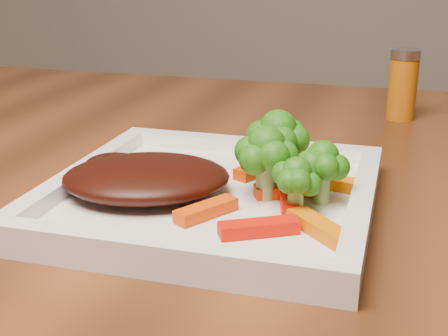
# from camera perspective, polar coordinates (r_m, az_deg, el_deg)

# --- Properties ---
(plate) EXTENTS (0.27, 0.27, 0.01)m
(plate) POSITION_cam_1_polar(r_m,az_deg,el_deg) (0.54, -1.02, -3.00)
(plate) COLOR white
(plate) RESTS_ON dining_table
(steak) EXTENTS (0.17, 0.15, 0.03)m
(steak) POSITION_cam_1_polar(r_m,az_deg,el_deg) (0.54, -7.12, -0.86)
(steak) COLOR #360D08
(steak) RESTS_ON plate
(broccoli_0) EXTENTS (0.08, 0.08, 0.07)m
(broccoli_0) POSITION_cam_1_polar(r_m,az_deg,el_deg) (0.56, 4.93, 2.09)
(broccoli_0) COLOR #3C7613
(broccoli_0) RESTS_ON plate
(broccoli_1) EXTENTS (0.07, 0.07, 0.06)m
(broccoli_1) POSITION_cam_1_polar(r_m,az_deg,el_deg) (0.52, 8.98, 0.18)
(broccoli_1) COLOR #136C12
(broccoli_1) RESTS_ON plate
(broccoli_2) EXTENTS (0.05, 0.05, 0.06)m
(broccoli_2) POSITION_cam_1_polar(r_m,az_deg,el_deg) (0.49, 6.63, -1.04)
(broccoli_2) COLOR #147413
(broccoli_2) RESTS_ON plate
(broccoli_3) EXTENTS (0.07, 0.07, 0.06)m
(broccoli_3) POSITION_cam_1_polar(r_m,az_deg,el_deg) (0.52, 3.86, 0.42)
(broccoli_3) COLOR #2B5D0F
(broccoli_3) RESTS_ON plate
(carrot_0) EXTENTS (0.06, 0.04, 0.01)m
(carrot_0) POSITION_cam_1_polar(r_m,az_deg,el_deg) (0.46, 3.19, -5.47)
(carrot_0) COLOR red
(carrot_0) RESTS_ON plate
(carrot_1) EXTENTS (0.06, 0.06, 0.01)m
(carrot_1) POSITION_cam_1_polar(r_m,az_deg,el_deg) (0.47, 8.74, -5.40)
(carrot_1) COLOR #DB6703
(carrot_1) RESTS_ON plate
(carrot_2) EXTENTS (0.04, 0.06, 0.01)m
(carrot_2) POSITION_cam_1_polar(r_m,az_deg,el_deg) (0.49, -1.63, -3.87)
(carrot_2) COLOR #E74203
(carrot_2) RESTS_ON plate
(carrot_3) EXTENTS (0.06, 0.03, 0.01)m
(carrot_3) POSITION_cam_1_polar(r_m,az_deg,el_deg) (0.56, 10.11, -1.34)
(carrot_3) COLOR orange
(carrot_3) RESTS_ON plate
(carrot_4) EXTENTS (0.04, 0.06, 0.01)m
(carrot_4) POSITION_cam_1_polar(r_m,az_deg,el_deg) (0.59, 3.25, -0.01)
(carrot_4) COLOR #D13803
(carrot_4) RESTS_ON plate
(carrot_5) EXTENTS (0.02, 0.05, 0.01)m
(carrot_5) POSITION_cam_1_polar(r_m,az_deg,el_deg) (0.52, 5.90, -2.88)
(carrot_5) COLOR #FD1704
(carrot_5) RESTS_ON plate
(carrot_6) EXTENTS (0.06, 0.04, 0.01)m
(carrot_6) POSITION_cam_1_polar(r_m,az_deg,el_deg) (0.54, 6.01, -2.01)
(carrot_6) COLOR red
(carrot_6) RESTS_ON plate
(spice_shaker) EXTENTS (0.04, 0.04, 0.09)m
(spice_shaker) POSITION_cam_1_polar(r_m,az_deg,el_deg) (0.85, 16.03, 7.34)
(spice_shaker) COLOR #B25B09
(spice_shaker) RESTS_ON dining_table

